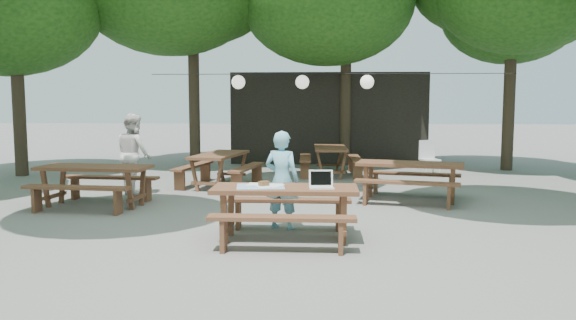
% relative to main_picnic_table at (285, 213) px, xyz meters
% --- Properties ---
extents(ground, '(80.00, 80.00, 0.00)m').
position_rel_main_picnic_table_xyz_m(ground, '(0.21, 0.41, -0.39)').
color(ground, '#60605B').
rests_on(ground, ground).
extents(pavilion, '(6.00, 3.00, 2.80)m').
position_rel_main_picnic_table_xyz_m(pavilion, '(0.71, 10.91, 1.01)').
color(pavilion, black).
rests_on(pavilion, ground).
extents(main_picnic_table, '(2.00, 1.58, 0.75)m').
position_rel_main_picnic_table_xyz_m(main_picnic_table, '(0.00, 0.00, 0.00)').
color(main_picnic_table, brown).
rests_on(main_picnic_table, ground).
extents(picnic_table_nw, '(2.06, 1.73, 0.75)m').
position_rel_main_picnic_table_xyz_m(picnic_table_nw, '(-3.65, 2.30, 0.00)').
color(picnic_table_nw, brown).
rests_on(picnic_table_nw, ground).
extents(picnic_table_ne, '(2.22, 1.99, 0.75)m').
position_rel_main_picnic_table_xyz_m(picnic_table_ne, '(2.21, 3.22, 0.00)').
color(picnic_table_ne, brown).
rests_on(picnic_table_ne, ground).
extents(picnic_table_far_w, '(1.88, 2.14, 0.75)m').
position_rel_main_picnic_table_xyz_m(picnic_table_far_w, '(-1.80, 4.87, 0.00)').
color(picnic_table_far_w, brown).
rests_on(picnic_table_far_w, ground).
extents(picnic_table_far_e, '(1.63, 2.02, 0.75)m').
position_rel_main_picnic_table_xyz_m(picnic_table_far_e, '(0.73, 6.93, 0.00)').
color(picnic_table_far_e, brown).
rests_on(picnic_table_far_e, ground).
extents(woman, '(0.63, 0.52, 1.49)m').
position_rel_main_picnic_table_xyz_m(woman, '(-0.09, 0.72, 0.36)').
color(woman, '#7CCAE3').
rests_on(woman, ground).
extents(second_person, '(1.02, 1.04, 1.69)m').
position_rel_main_picnic_table_xyz_m(second_person, '(-3.37, 3.68, 0.46)').
color(second_person, white).
rests_on(second_person, ground).
extents(plastic_chair, '(0.54, 0.54, 0.90)m').
position_rel_main_picnic_table_xyz_m(plastic_chair, '(3.33, 7.18, -0.13)').
color(plastic_chair, silver).
rests_on(plastic_chair, ground).
extents(laptop, '(0.35, 0.29, 0.24)m').
position_rel_main_picnic_table_xyz_m(laptop, '(0.50, -0.05, 0.42)').
color(laptop, white).
rests_on(laptop, main_picnic_table).
extents(tabletop_clutter, '(0.71, 0.63, 0.08)m').
position_rel_main_picnic_table_xyz_m(tabletop_clutter, '(-0.33, 0.01, 0.37)').
color(tabletop_clutter, teal).
rests_on(tabletop_clutter, main_picnic_table).
extents(paper_lanterns, '(9.00, 0.34, 0.38)m').
position_rel_main_picnic_table_xyz_m(paper_lanterns, '(0.03, 6.41, 2.02)').
color(paper_lanterns, black).
rests_on(paper_lanterns, ground).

